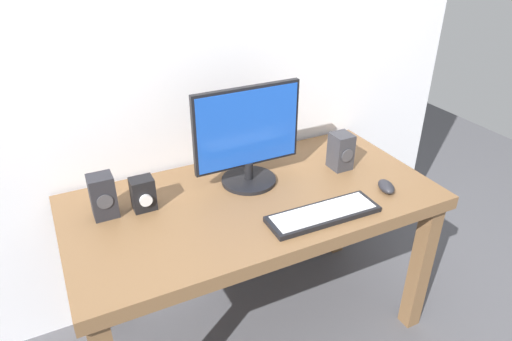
{
  "coord_description": "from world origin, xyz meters",
  "views": [
    {
      "loc": [
        -0.7,
        -1.42,
        1.75
      ],
      "look_at": [
        0.01,
        0.0,
        0.86
      ],
      "focal_mm": 32.12,
      "sensor_mm": 36.0,
      "label": 1
    }
  ],
  "objects_px": {
    "mouse": "(386,187)",
    "audio_controller": "(143,194)",
    "desk": "(254,215)",
    "monitor": "(248,137)",
    "speaker_left": "(103,196)",
    "speaker_right": "(341,151)",
    "keyboard_primary": "(323,214)"
  },
  "relations": [
    {
      "from": "mouse",
      "to": "audio_controller",
      "type": "bearing_deg",
      "value": 178.42
    },
    {
      "from": "mouse",
      "to": "audio_controller",
      "type": "relative_size",
      "value": 0.78
    },
    {
      "from": "desk",
      "to": "monitor",
      "type": "height_order",
      "value": "monitor"
    },
    {
      "from": "audio_controller",
      "to": "speaker_left",
      "type": "bearing_deg",
      "value": 172.11
    },
    {
      "from": "monitor",
      "to": "speaker_right",
      "type": "distance_m",
      "value": 0.45
    },
    {
      "from": "mouse",
      "to": "audio_controller",
      "type": "distance_m",
      "value": 0.99
    },
    {
      "from": "desk",
      "to": "mouse",
      "type": "relative_size",
      "value": 14.52
    },
    {
      "from": "monitor",
      "to": "speaker_left",
      "type": "relative_size",
      "value": 2.71
    },
    {
      "from": "keyboard_primary",
      "to": "speaker_right",
      "type": "height_order",
      "value": "speaker_right"
    },
    {
      "from": "speaker_right",
      "to": "speaker_left",
      "type": "xyz_separation_m",
      "value": [
        -1.03,
        0.08,
        0.0
      ]
    },
    {
      "from": "keyboard_primary",
      "to": "mouse",
      "type": "distance_m",
      "value": 0.34
    },
    {
      "from": "mouse",
      "to": "speaker_left",
      "type": "distance_m",
      "value": 1.13
    },
    {
      "from": "keyboard_primary",
      "to": "mouse",
      "type": "relative_size",
      "value": 4.31
    },
    {
      "from": "speaker_left",
      "to": "audio_controller",
      "type": "xyz_separation_m",
      "value": [
        0.15,
        -0.02,
        -0.02
      ]
    },
    {
      "from": "mouse",
      "to": "keyboard_primary",
      "type": "bearing_deg",
      "value": -156.09
    },
    {
      "from": "monitor",
      "to": "audio_controller",
      "type": "bearing_deg",
      "value": -178.34
    },
    {
      "from": "desk",
      "to": "mouse",
      "type": "distance_m",
      "value": 0.57
    },
    {
      "from": "desk",
      "to": "keyboard_primary",
      "type": "height_order",
      "value": "keyboard_primary"
    },
    {
      "from": "desk",
      "to": "speaker_left",
      "type": "bearing_deg",
      "value": 166.78
    },
    {
      "from": "keyboard_primary",
      "to": "audio_controller",
      "type": "height_order",
      "value": "audio_controller"
    },
    {
      "from": "desk",
      "to": "speaker_left",
      "type": "distance_m",
      "value": 0.61
    },
    {
      "from": "monitor",
      "to": "keyboard_primary",
      "type": "height_order",
      "value": "monitor"
    },
    {
      "from": "desk",
      "to": "keyboard_primary",
      "type": "relative_size",
      "value": 3.37
    },
    {
      "from": "monitor",
      "to": "mouse",
      "type": "relative_size",
      "value": 4.5
    },
    {
      "from": "monitor",
      "to": "audio_controller",
      "type": "height_order",
      "value": "monitor"
    },
    {
      "from": "keyboard_primary",
      "to": "mouse",
      "type": "bearing_deg",
      "value": 6.77
    },
    {
      "from": "speaker_left",
      "to": "audio_controller",
      "type": "bearing_deg",
      "value": -7.89
    },
    {
      "from": "monitor",
      "to": "mouse",
      "type": "xyz_separation_m",
      "value": [
        0.48,
        -0.33,
        -0.19
      ]
    },
    {
      "from": "desk",
      "to": "keyboard_primary",
      "type": "xyz_separation_m",
      "value": [
        0.18,
        -0.24,
        0.11
      ]
    },
    {
      "from": "speaker_right",
      "to": "desk",
      "type": "bearing_deg",
      "value": -173.85
    },
    {
      "from": "mouse",
      "to": "monitor",
      "type": "bearing_deg",
      "value": 162.65
    },
    {
      "from": "monitor",
      "to": "speaker_left",
      "type": "xyz_separation_m",
      "value": [
        -0.6,
        0.01,
        -0.12
      ]
    }
  ]
}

